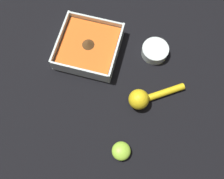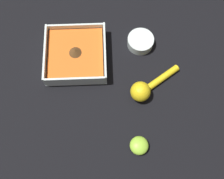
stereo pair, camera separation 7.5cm
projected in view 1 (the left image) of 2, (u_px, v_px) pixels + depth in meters
ground_plane at (98, 52)px, 0.83m from camera, size 4.00×4.00×0.00m
square_dish at (89, 48)px, 0.81m from camera, size 0.18×0.18×0.05m
spice_bowl at (155, 51)px, 0.81m from camera, size 0.08×0.08×0.03m
lemon_squeezer at (144, 98)px, 0.75m from camera, size 0.12×0.15×0.06m
lemon_half at (121, 151)px, 0.71m from camera, size 0.05×0.05×0.03m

